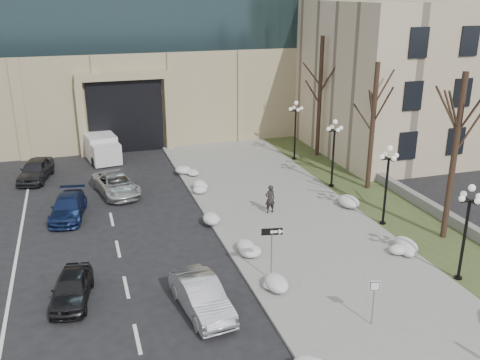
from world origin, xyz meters
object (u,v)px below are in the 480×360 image
object	(u,v)px
car_e	(36,170)
lamppost_a	(467,220)
car_d	(116,184)
pedestrian	(270,199)
keep_sign	(374,293)
car_a	(72,288)
lamppost_d	(295,122)
car_b	(201,296)
one_way_sign	(276,238)
lamppost_c	(334,144)
lamppost_b	(387,175)
car_c	(68,207)
box_truck	(100,146)

from	to	relation	value
car_e	lamppost_a	bearing A→B (deg)	-33.54
car_d	pedestrian	distance (m)	10.54
car_d	keep_sign	world-z (taller)	keep_sign
car_a	lamppost_d	size ratio (longest dim) A/B	0.79
car_d	car_e	size ratio (longest dim) A/B	1.10
keep_sign	pedestrian	bearing A→B (deg)	107.01
car_b	keep_sign	xyz separation A→B (m)	(6.23, -3.12, 0.81)
car_e	pedestrian	size ratio (longest dim) A/B	2.53
car_e	car_a	bearing A→B (deg)	-69.26
car_b	lamppost_d	xyz separation A→B (m)	(11.96, 18.38, 2.35)
one_way_sign	lamppost_d	xyz separation A→B (m)	(8.18, 17.05, 0.83)
car_a	lamppost_c	size ratio (longest dim) A/B	0.79
car_e	lamppost_b	xyz separation A→B (m)	(19.30, -14.21, 2.32)
car_c	car_e	xyz separation A→B (m)	(-2.12, 7.63, 0.11)
lamppost_d	one_way_sign	bearing A→B (deg)	-115.64
pedestrian	car_d	bearing A→B (deg)	-41.62
car_a	one_way_sign	distance (m)	9.14
car_e	lamppost_b	distance (m)	24.08
pedestrian	lamppost_a	distance (m)	11.60
car_b	car_c	bearing A→B (deg)	105.83
one_way_sign	car_a	bearing A→B (deg)	-176.19
lamppost_b	lamppost_d	distance (m)	13.00
one_way_sign	lamppost_b	size ratio (longest dim) A/B	0.57
car_c	lamppost_c	world-z (taller)	lamppost_c
lamppost_b	lamppost_a	bearing A→B (deg)	-90.00
car_c	lamppost_b	size ratio (longest dim) A/B	0.93
one_way_sign	lamppost_a	size ratio (longest dim) A/B	0.57
lamppost_a	lamppost_c	size ratio (longest dim) A/B	1.00
pedestrian	lamppost_c	distance (m)	6.75
car_c	keep_sign	distance (m)	18.95
keep_sign	lamppost_d	size ratio (longest dim) A/B	0.44
box_truck	car_d	bearing A→B (deg)	-95.27
keep_sign	lamppost_a	size ratio (longest dim) A/B	0.44
keep_sign	lamppost_c	size ratio (longest dim) A/B	0.44
car_b	car_c	size ratio (longest dim) A/B	0.99
box_truck	lamppost_c	xyz separation A→B (m)	(14.60, -12.01, 2.12)
car_e	pedestrian	xyz separation A→B (m)	(13.66, -10.78, 0.24)
car_b	one_way_sign	xyz separation A→B (m)	(3.78, 1.33, 1.52)
car_a	car_e	size ratio (longest dim) A/B	0.85
keep_sign	lamppost_b	world-z (taller)	lamppost_b
pedestrian	lamppost_b	xyz separation A→B (m)	(5.64, -3.43, 2.08)
car_b	one_way_sign	distance (m)	4.29
car_a	lamppost_c	xyz separation A→B (m)	(17.11, 9.45, 2.43)
car_a	box_truck	bearing A→B (deg)	93.14
car_b	lamppost_b	size ratio (longest dim) A/B	0.92
pedestrian	box_truck	size ratio (longest dim) A/B	0.27
car_b	car_e	xyz separation A→B (m)	(-7.34, 19.59, 0.03)
car_c	car_b	bearing A→B (deg)	-57.33
car_d	car_e	world-z (taller)	car_e
car_c	lamppost_d	xyz separation A→B (m)	(17.18, 6.42, 2.43)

